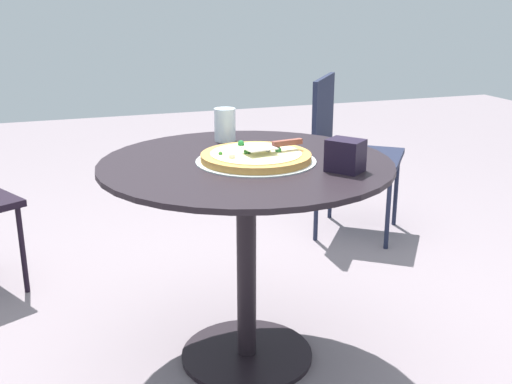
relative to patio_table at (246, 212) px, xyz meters
The scene contains 7 objects.
ground_plane 0.57m from the patio_table, ahead, with size 10.00×10.00×0.00m, color gray.
patio_table is the anchor object (origin of this frame).
pizza_on_tray 0.20m from the patio_table, 25.14° to the right, with size 0.40×0.40×0.05m.
pizza_server 0.25m from the patio_table, 15.50° to the right, with size 0.21×0.09×0.02m.
drinking_cup 0.40m from the patio_table, 86.37° to the left, with size 0.08×0.08×0.12m, color white.
napkin_dispenser 0.41m from the patio_table, 40.48° to the right, with size 0.11×0.08×0.10m, color black.
patio_chair_far 1.39m from the patio_table, 49.16° to the left, with size 0.62×0.62×0.86m.
Camera 1 is at (-0.62, -1.91, 1.27)m, focal length 43.69 mm.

